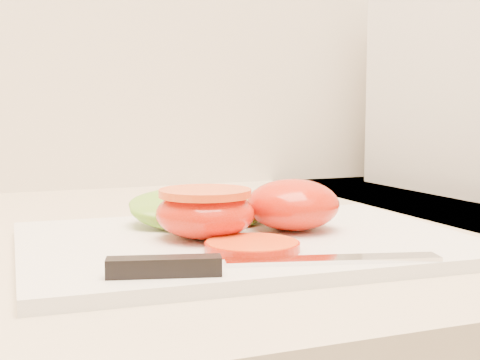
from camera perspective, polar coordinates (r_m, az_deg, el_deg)
name	(u,v)px	position (r m, az deg, el deg)	size (l,w,h in m)	color
cutting_board	(245,242)	(0.54, 0.39, -5.35)	(0.35, 0.26, 0.01)	silver
tomato_half_dome	(293,205)	(0.57, 4.52, -2.10)	(0.08, 0.08, 0.04)	red
tomato_half_cut	(205,211)	(0.53, -2.99, -2.68)	(0.08, 0.08, 0.04)	red
tomato_slice_0	(252,246)	(0.49, 1.05, -5.65)	(0.07, 0.07, 0.01)	orange
lettuce_leaf_0	(202,208)	(0.61, -3.24, -2.41)	(0.14, 0.09, 0.03)	#5BAD2D
knife	(234,264)	(0.43, -0.52, -7.15)	(0.23, 0.06, 0.01)	silver
appliance	(478,80)	(0.99, 19.66, 8.05)	(0.20, 0.25, 0.30)	silver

